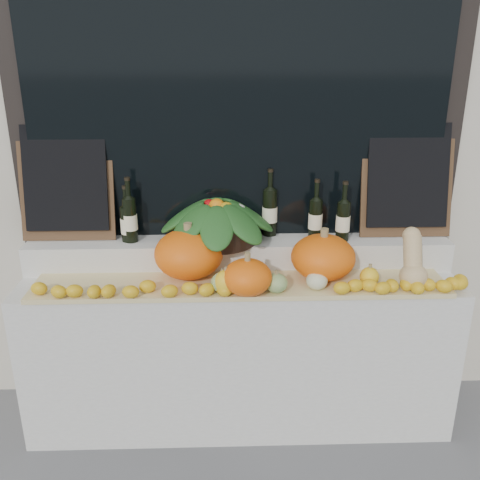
% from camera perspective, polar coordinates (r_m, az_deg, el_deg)
% --- Properties ---
extents(storefront_facade, '(7.00, 0.94, 4.50)m').
position_cam_1_polar(storefront_facade, '(3.32, -0.47, 23.72)').
color(storefront_facade, beige).
rests_on(storefront_facade, ground).
extents(display_sill, '(2.30, 0.55, 0.88)m').
position_cam_1_polar(display_sill, '(3.06, -0.05, -11.52)').
color(display_sill, silver).
rests_on(display_sill, ground).
extents(rear_tier, '(2.30, 0.25, 0.16)m').
position_cam_1_polar(rear_tier, '(2.95, -0.14, -1.38)').
color(rear_tier, silver).
rests_on(rear_tier, display_sill).
extents(straw_bedding, '(2.10, 0.32, 0.02)m').
position_cam_1_polar(straw_bedding, '(2.73, 0.03, -4.85)').
color(straw_bedding, tan).
rests_on(straw_bedding, display_sill).
extents(pumpkin_left, '(0.36, 0.36, 0.25)m').
position_cam_1_polar(pumpkin_left, '(2.76, -5.48, -1.47)').
color(pumpkin_left, orange).
rests_on(pumpkin_left, straw_bedding).
extents(pumpkin_right, '(0.36, 0.36, 0.23)m').
position_cam_1_polar(pumpkin_right, '(2.77, 8.85, -1.81)').
color(pumpkin_right, orange).
rests_on(pumpkin_right, straw_bedding).
extents(pumpkin_center, '(0.26, 0.26, 0.18)m').
position_cam_1_polar(pumpkin_center, '(2.58, 0.80, -3.98)').
color(pumpkin_center, orange).
rests_on(pumpkin_center, straw_bedding).
extents(butternut_squash, '(0.14, 0.20, 0.29)m').
position_cam_1_polar(butternut_squash, '(2.79, 17.96, -2.27)').
color(butternut_squash, tan).
rests_on(butternut_squash, straw_bedding).
extents(decorative_gourds, '(0.84, 0.17, 0.14)m').
position_cam_1_polar(decorative_gourds, '(2.62, 3.45, -4.45)').
color(decorative_gourds, '#2D6A1F').
rests_on(decorative_gourds, straw_bedding).
extents(lemon_heap, '(2.20, 0.16, 0.06)m').
position_cam_1_polar(lemon_heap, '(2.61, 0.11, -5.01)').
color(lemon_heap, gold).
rests_on(lemon_heap, straw_bedding).
extents(produce_bowl, '(0.65, 0.65, 0.25)m').
position_cam_1_polar(produce_bowl, '(2.87, -2.46, 2.16)').
color(produce_bowl, black).
rests_on(produce_bowl, rear_tier).
extents(wine_bottle_far_left, '(0.08, 0.08, 0.35)m').
position_cam_1_polar(wine_bottle_far_left, '(2.91, -11.64, 2.19)').
color(wine_bottle_far_left, black).
rests_on(wine_bottle_far_left, rear_tier).
extents(wine_bottle_near_left, '(0.08, 0.08, 0.31)m').
position_cam_1_polar(wine_bottle_near_left, '(2.93, -11.91, 1.79)').
color(wine_bottle_near_left, black).
rests_on(wine_bottle_near_left, rear_tier).
extents(wine_bottle_tall, '(0.08, 0.08, 0.37)m').
position_cam_1_polar(wine_bottle_tall, '(2.96, 3.19, 3.04)').
color(wine_bottle_tall, black).
rests_on(wine_bottle_tall, rear_tier).
extents(wine_bottle_near_right, '(0.08, 0.08, 0.33)m').
position_cam_1_polar(wine_bottle_near_right, '(2.94, 8.04, 2.31)').
color(wine_bottle_near_right, black).
rests_on(wine_bottle_near_right, rear_tier).
extents(wine_bottle_far_right, '(0.08, 0.08, 0.33)m').
position_cam_1_polar(wine_bottle_far_right, '(2.93, 10.93, 2.06)').
color(wine_bottle_far_right, black).
rests_on(wine_bottle_far_right, rear_tier).
extents(chalkboard_left, '(0.50, 0.15, 0.61)m').
position_cam_1_polar(chalkboard_left, '(3.01, -18.08, 6.02)').
color(chalkboard_left, '#4C331E').
rests_on(chalkboard_left, rear_tier).
extents(chalkboard_right, '(0.50, 0.15, 0.61)m').
position_cam_1_polar(chalkboard_right, '(3.06, 17.44, 6.31)').
color(chalkboard_right, '#4C331E').
rests_on(chalkboard_right, rear_tier).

